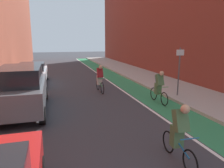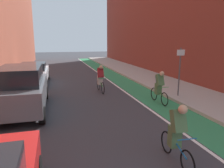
{
  "view_description": "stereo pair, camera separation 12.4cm",
  "coord_description": "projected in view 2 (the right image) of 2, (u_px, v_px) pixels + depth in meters",
  "views": [
    {
      "loc": [
        -1.81,
        1.4,
        3.05
      ],
      "look_at": [
        0.9,
        10.75,
        1.04
      ],
      "focal_mm": 34.18,
      "sensor_mm": 36.0,
      "label": 1
    },
    {
      "loc": [
        -1.69,
        1.37,
        3.05
      ],
      "look_at": [
        0.9,
        10.75,
        1.04
      ],
      "focal_mm": 34.18,
      "sensor_mm": 36.0,
      "label": 2
    }
  ],
  "objects": [
    {
      "name": "parked_sedan_white",
      "position": [
        34.0,
        73.0,
        14.92
      ],
      "size": [
        1.97,
        4.51,
        1.53
      ],
      "color": "silver",
      "rests_on": "ground"
    },
    {
      "name": "parked_suv_gray",
      "position": [
        22.0,
        89.0,
        9.11
      ],
      "size": [
        1.97,
        4.64,
        1.98
      ],
      "color": "#595B60",
      "rests_on": "ground"
    },
    {
      "name": "cyclist_mid",
      "position": [
        159.0,
        86.0,
        10.44
      ],
      "size": [
        0.48,
        1.7,
        1.6
      ],
      "color": "black",
      "rests_on": "ground"
    },
    {
      "name": "street_sign_post",
      "position": [
        180.0,
        67.0,
        11.11
      ],
      "size": [
        0.44,
        0.07,
        2.53
      ],
      "color": "#4C4C51",
      "rests_on": "sidewalk_right"
    },
    {
      "name": "ground_plane",
      "position": [
        80.0,
        85.0,
        14.59
      ],
      "size": [
        86.72,
        86.72,
        0.0
      ],
      "primitive_type": "plane",
      "color": "#38383D"
    },
    {
      "name": "cyclist_lead",
      "position": [
        177.0,
        133.0,
        5.25
      ],
      "size": [
        0.48,
        1.66,
        1.58
      ],
      "color": "black",
      "rests_on": "ground"
    },
    {
      "name": "building_facade_right",
      "position": [
        166.0,
        21.0,
        19.64
      ],
      "size": [
        2.4,
        35.42,
        9.64
      ],
      "primitive_type": "cube",
      "color": "brown",
      "rests_on": "ground"
    },
    {
      "name": "lane_divider_stripe",
      "position": [
        107.0,
        79.0,
        17.1
      ],
      "size": [
        0.12,
        39.42,
        0.0
      ],
      "primitive_type": "cube",
      "color": "white",
      "rests_on": "ground"
    },
    {
      "name": "cyclist_trailing",
      "position": [
        100.0,
        79.0,
        12.66
      ],
      "size": [
        0.48,
        1.73,
        1.62
      ],
      "color": "black",
      "rests_on": "ground"
    },
    {
      "name": "sidewalk_right",
      "position": [
        145.0,
        76.0,
        17.96
      ],
      "size": [
        3.31,
        39.42,
        0.14
      ],
      "primitive_type": "cube",
      "color": "#A8A59E",
      "rests_on": "ground"
    },
    {
      "name": "bike_lane_paint",
      "position": [
        117.0,
        78.0,
        17.34
      ],
      "size": [
        1.6,
        39.42,
        0.0
      ],
      "primitive_type": "cube",
      "color": "#2D8451",
      "rests_on": "ground"
    }
  ]
}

